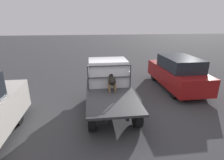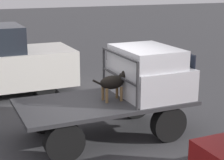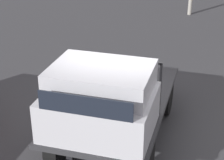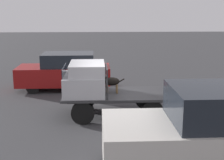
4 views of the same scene
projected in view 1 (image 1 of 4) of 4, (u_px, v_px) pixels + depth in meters
name	position (u px, v px, depth m)	size (l,w,h in m)	color
ground_plane	(111.00, 111.00, 6.97)	(80.00, 80.00, 0.00)	#38383A
flatbed_truck	(111.00, 98.00, 6.79)	(3.66, 1.84, 0.82)	black
truck_cab	(108.00, 72.00, 7.54)	(1.38, 1.72, 1.07)	#B7B7BC
truck_headboard	(109.00, 74.00, 6.82)	(0.04, 1.72, 0.98)	#2D2D30
dog	(112.00, 80.00, 6.80)	(0.93, 0.29, 0.68)	brown
parked_sedan	(177.00, 73.00, 9.15)	(4.22, 1.70, 1.70)	black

